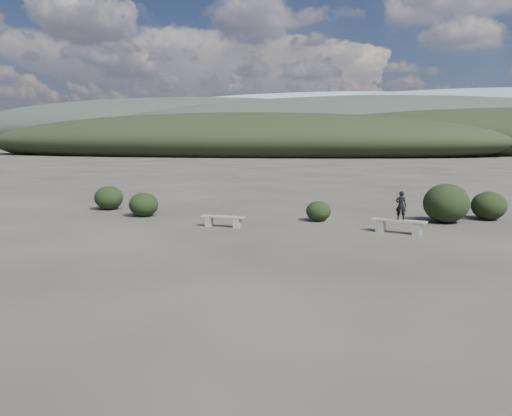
# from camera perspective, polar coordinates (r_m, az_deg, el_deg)

# --- Properties ---
(ground) EXTENTS (1200.00, 1200.00, 0.00)m
(ground) POSITION_cam_1_polar(r_m,az_deg,el_deg) (11.95, -0.22, -7.58)
(ground) COLOR #2F2A24
(ground) RESTS_ON ground
(bench_left) EXTENTS (1.64, 0.42, 0.41)m
(bench_left) POSITION_cam_1_polar(r_m,az_deg,el_deg) (18.26, -3.80, -1.41)
(bench_left) COLOR slate
(bench_left) RESTS_ON ground
(bench_right) EXTENTS (1.88, 0.91, 0.46)m
(bench_right) POSITION_cam_1_polar(r_m,az_deg,el_deg) (17.68, 15.98, -1.90)
(bench_right) COLOR slate
(bench_right) RESTS_ON ground
(seated_person) EXTENTS (0.40, 0.30, 0.99)m
(seated_person) POSITION_cam_1_polar(r_m,az_deg,el_deg) (17.57, 16.23, 0.27)
(seated_person) COLOR black
(seated_person) RESTS_ON bench_right
(shrub_a) EXTENTS (1.22, 1.22, 1.00)m
(shrub_a) POSITION_cam_1_polar(r_m,az_deg,el_deg) (21.26, -12.72, 0.40)
(shrub_a) COLOR black
(shrub_a) RESTS_ON ground
(shrub_c) EXTENTS (0.98, 0.98, 0.79)m
(shrub_c) POSITION_cam_1_polar(r_m,az_deg,el_deg) (19.68, 7.15, -0.36)
(shrub_c) COLOR black
(shrub_c) RESTS_ON ground
(shrub_d) EXTENTS (1.72, 1.72, 1.50)m
(shrub_d) POSITION_cam_1_polar(r_m,az_deg,el_deg) (20.47, 20.90, 0.52)
(shrub_d) COLOR black
(shrub_d) RESTS_ON ground
(shrub_e) EXTENTS (1.36, 1.36, 1.13)m
(shrub_e) POSITION_cam_1_polar(r_m,az_deg,el_deg) (21.89, 25.08, 0.24)
(shrub_e) COLOR black
(shrub_e) RESTS_ON ground
(shrub_f) EXTENTS (1.28, 1.28, 1.08)m
(shrub_f) POSITION_cam_1_polar(r_m,az_deg,el_deg) (23.72, -16.47, 1.13)
(shrub_f) COLOR black
(shrub_f) RESTS_ON ground
(mountain_ridges) EXTENTS (500.00, 400.00, 56.00)m
(mountain_ridges) POSITION_cam_1_polar(r_m,az_deg,el_deg) (350.54, 10.63, 8.94)
(mountain_ridges) COLOR black
(mountain_ridges) RESTS_ON ground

